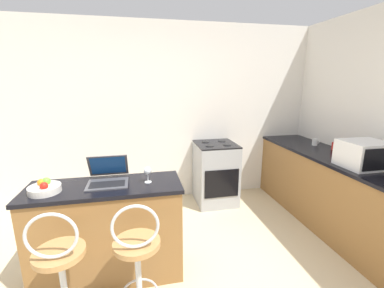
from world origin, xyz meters
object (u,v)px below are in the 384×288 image
at_px(bar_stool_far, 138,267).
at_px(wine_glass_short, 148,171).
at_px(microwave, 364,154).
at_px(mug_red, 335,146).
at_px(bar_stool_near, 62,278).
at_px(mug_white, 315,142).
at_px(laptop, 108,176).
at_px(fruit_bowl, 45,188).
at_px(stove_range, 215,173).

distance_m(bar_stool_far, wine_glass_short, 0.76).
height_order(microwave, mug_red, microwave).
bearing_deg(bar_stool_near, mug_white, 25.37).
bearing_deg(bar_stool_far, mug_white, 29.81).
relative_size(bar_stool_far, wine_glass_short, 6.98).
relative_size(laptop, fruit_bowl, 1.40).
bearing_deg(bar_stool_near, fruit_bowl, 112.39).
height_order(mug_white, fruit_bowl, fruit_bowl).
distance_m(laptop, fruit_bowl, 0.49).
distance_m(bar_stool_near, bar_stool_far, 0.51).
bearing_deg(bar_stool_near, microwave, 9.60).
bearing_deg(bar_stool_near, laptop, 65.09).
relative_size(wine_glass_short, fruit_bowl, 0.58).
xyz_separation_m(bar_stool_near, microwave, (2.85, 0.48, 0.58)).
height_order(bar_stool_far, fruit_bowl, fruit_bowl).
bearing_deg(microwave, laptop, 177.27).
relative_size(bar_stool_far, fruit_bowl, 4.05).
bearing_deg(bar_stool_near, stove_range, 47.41).
bearing_deg(mug_white, fruit_bowl, -163.61).
height_order(bar_stool_near, mug_red, mug_red).
relative_size(microwave, fruit_bowl, 1.79).
xyz_separation_m(bar_stool_far, fruit_bowl, (-0.71, 0.48, 0.48)).
height_order(bar_stool_far, stove_range, bar_stool_far).
relative_size(stove_range, wine_glass_short, 6.39).
bearing_deg(wine_glass_short, fruit_bowl, -177.19).
distance_m(stove_range, mug_white, 1.47).
xyz_separation_m(mug_red, fruit_bowl, (-3.27, -0.66, -0.01)).
bearing_deg(bar_stool_near, mug_red, 20.37).
distance_m(microwave, mug_red, 0.70).
height_order(bar_stool_far, mug_white, mug_white).
bearing_deg(mug_red, laptop, -169.12).
distance_m(wine_glass_short, mug_red, 2.52).
relative_size(mug_red, fruit_bowl, 0.40).
height_order(bar_stool_far, wine_glass_short, wine_glass_short).
relative_size(laptop, mug_white, 3.70).
bearing_deg(mug_red, fruit_bowl, -168.56).
bearing_deg(wine_glass_short, bar_stool_near, -140.35).
bearing_deg(wine_glass_short, bar_stool_far, -102.30).
xyz_separation_m(microwave, wine_glass_short, (-2.22, 0.04, -0.04)).
distance_m(bar_stool_near, mug_red, 3.31).
height_order(bar_stool_near, mug_white, mug_white).
height_order(microwave, stove_range, microwave).
height_order(bar_stool_far, mug_red, mug_red).
relative_size(bar_stool_near, stove_range, 1.09).
xyz_separation_m(bar_stool_near, laptop, (0.28, 0.60, 0.50)).
bearing_deg(microwave, fruit_bowl, -179.95).
bearing_deg(fruit_bowl, mug_white, 16.39).
height_order(microwave, mug_white, microwave).
height_order(bar_stool_near, microwave, microwave).
bearing_deg(mug_white, stove_range, 163.83).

